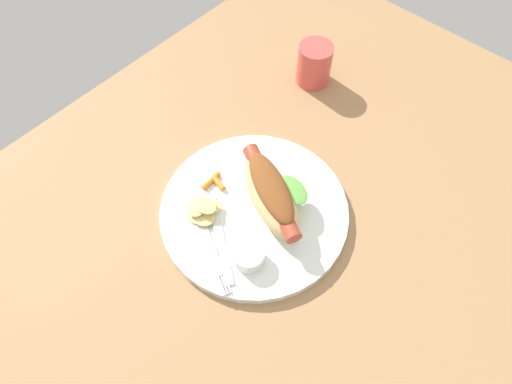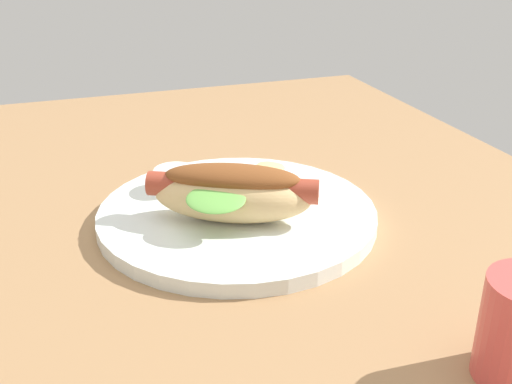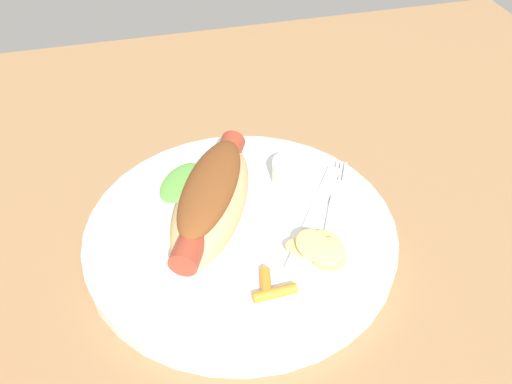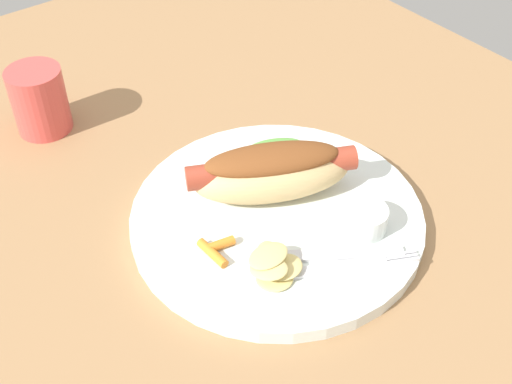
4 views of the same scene
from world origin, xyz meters
The scene contains 9 objects.
ground_plane centered at (0.00, 0.00, -0.90)cm, with size 120.00×90.00×1.80cm, color #9E754C.
plate centered at (-2.52, 2.14, 0.80)cm, with size 30.74×30.74×1.60cm, color white.
hot_dog centered at (0.08, 0.82, 4.93)cm, with size 13.10×17.77×6.18cm.
sauce_ramekin centered at (-9.69, -3.28, 2.91)cm, with size 4.76×4.76×2.62cm, color white.
fork centered at (-12.35, 2.09, 1.80)cm, with size 7.66×13.55×0.40cm.
knife centered at (-10.17, 2.41, 1.78)cm, with size 15.65×1.40×0.36cm, color silver.
chips_pile centered at (-8.76, 7.67, 2.70)cm, with size 6.60×6.52×2.24cm.
carrot_garnish centered at (-3.29, 10.44, 2.07)cm, with size 3.98×3.36×0.96cm.
drinking_cup centered at (28.30, 14.18, 4.10)cm, with size 6.66×6.66×8.20cm, color #D84C47.
Camera 1 is at (-30.01, -22.91, 65.95)cm, focal length 32.10 mm.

